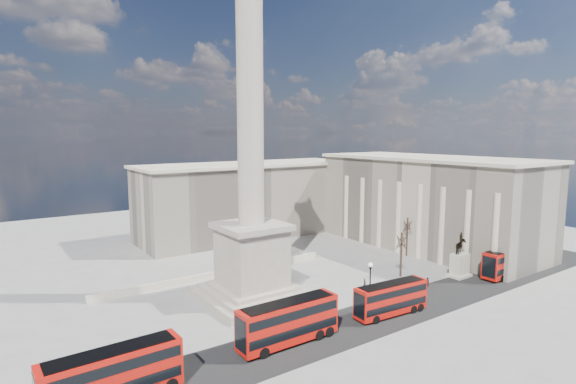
% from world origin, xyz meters
% --- Properties ---
extents(ground, '(180.00, 180.00, 0.00)m').
position_xyz_m(ground, '(0.00, 0.00, 0.00)').
color(ground, '#999791').
rests_on(ground, ground).
extents(asphalt_road, '(120.00, 9.00, 0.01)m').
position_xyz_m(asphalt_road, '(5.00, -10.00, 0.00)').
color(asphalt_road, '#262626').
rests_on(asphalt_road, ground).
extents(nelsons_column, '(14.00, 14.00, 49.85)m').
position_xyz_m(nelsons_column, '(0.00, 5.00, 12.92)').
color(nelsons_column, '#B1A693').
rests_on(nelsons_column, ground).
extents(balustrade_wall, '(40.00, 0.60, 1.10)m').
position_xyz_m(balustrade_wall, '(0.00, 16.00, 0.55)').
color(balustrade_wall, beige).
rests_on(balustrade_wall, ground).
extents(building_east, '(19.00, 46.00, 18.60)m').
position_xyz_m(building_east, '(45.00, 10.00, 9.32)').
color(building_east, '#B5AA95').
rests_on(building_east, ground).
extents(building_northeast, '(51.00, 17.00, 16.60)m').
position_xyz_m(building_northeast, '(20.00, 40.00, 8.32)').
color(building_northeast, '#B5AA95').
rests_on(building_northeast, ground).
extents(red_bus_a, '(11.91, 3.05, 4.81)m').
position_xyz_m(red_bus_a, '(-22.57, -9.87, 2.52)').
color(red_bus_a, red).
rests_on(red_bus_a, ground).
extents(red_bus_b, '(12.12, 2.89, 4.91)m').
position_xyz_m(red_bus_b, '(-3.77, -9.59, 2.58)').
color(red_bus_b, red).
rests_on(red_bus_b, ground).
extents(red_bus_c, '(10.68, 3.20, 4.27)m').
position_xyz_m(red_bus_c, '(11.64, -10.59, 2.24)').
color(red_bus_c, red).
rests_on(red_bus_c, ground).
extents(red_bus_d, '(11.43, 2.96, 4.61)m').
position_xyz_m(red_bus_d, '(39.60, -10.41, 2.42)').
color(red_bus_d, red).
rests_on(red_bus_d, ground).
extents(victorian_lamp, '(0.58, 0.58, 6.75)m').
position_xyz_m(victorian_lamp, '(9.86, -8.48, 3.97)').
color(victorian_lamp, black).
rests_on(victorian_lamp, ground).
extents(equestrian_statue, '(3.50, 2.63, 7.42)m').
position_xyz_m(equestrian_statue, '(32.64, -6.22, 2.54)').
color(equestrian_statue, beige).
rests_on(equestrian_statue, ground).
extents(bare_tree_near, '(1.99, 1.99, 8.69)m').
position_xyz_m(bare_tree_near, '(36.93, -0.20, 6.84)').
color(bare_tree_near, '#332319').
rests_on(bare_tree_near, ground).
extents(bare_tree_mid, '(2.03, 2.03, 7.69)m').
position_xyz_m(bare_tree_mid, '(24.91, -0.58, 6.06)').
color(bare_tree_mid, '#332319').
rests_on(bare_tree_mid, ground).
extents(bare_tree_far, '(1.90, 1.90, 7.77)m').
position_xyz_m(bare_tree_far, '(35.37, 7.10, 6.12)').
color(bare_tree_far, '#332319').
rests_on(bare_tree_far, ground).
extents(pedestrian_walking, '(0.61, 0.43, 1.59)m').
position_xyz_m(pedestrian_walking, '(15.80, -1.53, 0.80)').
color(pedestrian_walking, black).
rests_on(pedestrian_walking, ground).
extents(pedestrian_standing, '(0.94, 0.92, 1.53)m').
position_xyz_m(pedestrian_standing, '(24.15, -6.50, 0.76)').
color(pedestrian_standing, black).
rests_on(pedestrian_standing, ground).
extents(pedestrian_crossing, '(0.86, 0.99, 1.60)m').
position_xyz_m(pedestrian_crossing, '(14.14, -4.58, 0.80)').
color(pedestrian_crossing, black).
rests_on(pedestrian_crossing, ground).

